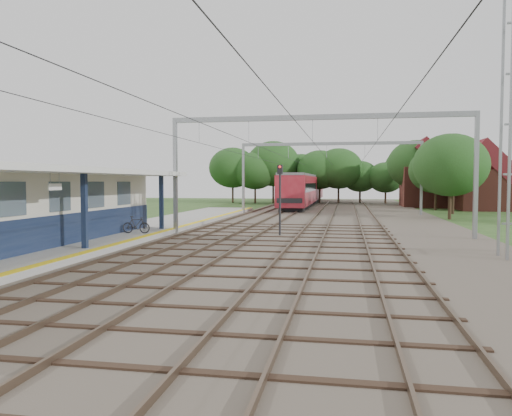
# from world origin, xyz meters

# --- Properties ---
(ground) EXTENTS (160.00, 160.00, 0.00)m
(ground) POSITION_xyz_m (0.00, 0.00, 0.00)
(ground) COLOR #2D4C1E
(ground) RESTS_ON ground
(ballast_bed) EXTENTS (18.00, 90.00, 0.10)m
(ballast_bed) POSITION_xyz_m (4.00, 30.00, 0.05)
(ballast_bed) COLOR #473D33
(ballast_bed) RESTS_ON ground
(platform) EXTENTS (5.00, 52.00, 0.35)m
(platform) POSITION_xyz_m (-7.50, 14.00, 0.17)
(platform) COLOR gray
(platform) RESTS_ON ground
(yellow_stripe) EXTENTS (0.45, 52.00, 0.01)m
(yellow_stripe) POSITION_xyz_m (-5.25, 14.00, 0.35)
(yellow_stripe) COLOR yellow
(yellow_stripe) RESTS_ON platform
(station_building) EXTENTS (3.41, 18.00, 3.40)m
(station_building) POSITION_xyz_m (-8.88, 7.00, 2.04)
(station_building) COLOR beige
(station_building) RESTS_ON platform
(canopy) EXTENTS (6.40, 20.00, 3.44)m
(canopy) POSITION_xyz_m (-7.77, 6.00, 3.64)
(canopy) COLOR #121E3A
(canopy) RESTS_ON platform
(rail_tracks) EXTENTS (11.80, 88.00, 0.15)m
(rail_tracks) POSITION_xyz_m (1.50, 30.00, 0.18)
(rail_tracks) COLOR brown
(rail_tracks) RESTS_ON ballast_bed
(catenary_system) EXTENTS (17.22, 88.00, 7.00)m
(catenary_system) POSITION_xyz_m (3.39, 25.28, 5.51)
(catenary_system) COLOR gray
(catenary_system) RESTS_ON ground
(tree_band) EXTENTS (31.72, 30.88, 8.82)m
(tree_band) POSITION_xyz_m (3.84, 57.12, 4.92)
(tree_band) COLOR #382619
(tree_band) RESTS_ON ground
(house_near) EXTENTS (7.00, 6.12, 7.89)m
(house_near) POSITION_xyz_m (21.00, 46.00, 2.99)
(house_near) COLOR brown
(house_near) RESTS_ON ground
(house_far) EXTENTS (8.00, 6.12, 8.66)m
(house_far) POSITION_xyz_m (16.00, 52.00, 3.23)
(house_far) COLOR brown
(house_far) RESTS_ON ground
(bicycle) EXTENTS (1.59, 0.52, 0.94)m
(bicycle) POSITION_xyz_m (-6.30, 12.19, 0.82)
(bicycle) COLOR black
(bicycle) RESTS_ON platform
(train) EXTENTS (3.07, 38.20, 4.02)m
(train) POSITION_xyz_m (-0.50, 55.14, 2.24)
(train) COLOR black
(train) RESTS_ON ballast_bed
(signal_post) EXTENTS (0.32, 0.29, 4.16)m
(signal_post) POSITION_xyz_m (1.35, 14.91, 2.58)
(signal_post) COLOR black
(signal_post) RESTS_ON ground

